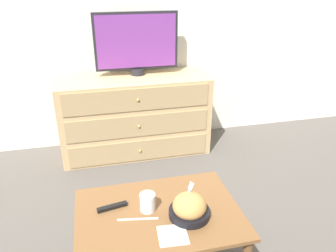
{
  "coord_description": "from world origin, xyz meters",
  "views": [
    {
      "loc": [
        -0.36,
        -2.9,
        1.46
      ],
      "look_at": [
        0.03,
        -1.27,
        0.69
      ],
      "focal_mm": 35.0,
      "sensor_mm": 36.0,
      "label": 1
    }
  ],
  "objects": [
    {
      "name": "dresser",
      "position": [
        -0.02,
        -0.26,
        0.34
      ],
      "size": [
        1.27,
        0.47,
        0.68
      ],
      "color": "tan",
      "rests_on": "ground_plane"
    },
    {
      "name": "drink_cup",
      "position": [
        -0.15,
        -1.6,
        0.43
      ],
      "size": [
        0.08,
        0.08,
        0.09
      ],
      "color": "#9E6638",
      "rests_on": "coffee_table"
    },
    {
      "name": "remote_control",
      "position": [
        -0.32,
        -1.54,
        0.4
      ],
      "size": [
        0.15,
        0.05,
        0.02
      ],
      "color": "black",
      "rests_on": "coffee_table"
    },
    {
      "name": "takeout_bowl",
      "position": [
        0.04,
        -1.69,
        0.44
      ],
      "size": [
        0.2,
        0.2,
        0.17
      ],
      "color": "black",
      "rests_on": "coffee_table"
    },
    {
      "name": "napkin",
      "position": [
        -0.07,
        -1.8,
        0.39
      ],
      "size": [
        0.14,
        0.14,
        0.0
      ],
      "color": "silver",
      "rests_on": "coffee_table"
    },
    {
      "name": "knife",
      "position": [
        -0.21,
        -1.66,
        0.39
      ],
      "size": [
        0.2,
        0.04,
        0.01
      ],
      "color": "silver",
      "rests_on": "coffee_table"
    },
    {
      "name": "ground_plane",
      "position": [
        0.0,
        0.0,
        0.0
      ],
      "size": [
        12.0,
        12.0,
        0.0
      ],
      "primitive_type": "plane",
      "color": "#56514C"
    },
    {
      "name": "tv",
      "position": [
        0.03,
        -0.17,
        0.96
      ],
      "size": [
        0.7,
        0.12,
        0.52
      ],
      "color": "#232328",
      "rests_on": "dresser"
    },
    {
      "name": "coffee_table",
      "position": [
        -0.1,
        -1.63,
        0.34
      ],
      "size": [
        0.81,
        0.57,
        0.39
      ],
      "color": "brown",
      "rests_on": "ground_plane"
    }
  ]
}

